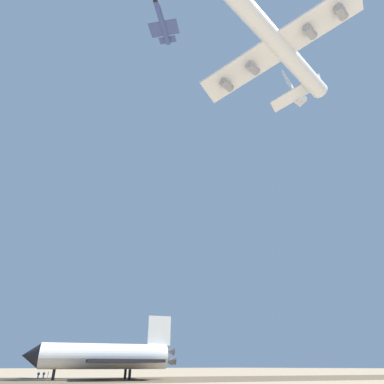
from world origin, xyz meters
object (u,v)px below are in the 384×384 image
at_px(carrier_jet, 277,45).
at_px(ground_crew_near_wingtip, 38,375).
at_px(ground_crew_near_nose, 48,375).
at_px(space_shuttle, 104,356).
at_px(ground_crew_mid_fuselage, 44,375).
at_px(chase_jet_left_wing, 162,23).

distance_m(carrier_jet, ground_crew_near_wingtip, 130.01).
xyz_separation_m(carrier_jet, ground_crew_near_nose, (40.29, -66.43, -104.01)).
bearing_deg(space_shuttle, ground_crew_mid_fuselage, -51.47).
height_order(space_shuttle, ground_crew_near_nose, space_shuttle).
relative_size(ground_crew_near_nose, ground_crew_near_wingtip, 1.00).
bearing_deg(carrier_jet, ground_crew_near_wingtip, -79.85).
relative_size(space_shuttle, chase_jet_left_wing, 2.90).
height_order(chase_jet_left_wing, ground_crew_near_wingtip, chase_jet_left_wing).
xyz_separation_m(chase_jet_left_wing, ground_crew_near_nose, (-3.46, -60.73, -85.28)).
height_order(ground_crew_near_nose, ground_crew_near_wingtip, same).
bearing_deg(ground_crew_mid_fuselage, ground_crew_near_wingtip, 147.94).
distance_m(space_shuttle, ground_crew_mid_fuselage, 23.75).
distance_m(space_shuttle, ground_crew_near_nose, 23.34).
relative_size(carrier_jet, ground_crew_near_nose, 42.47).
height_order(space_shuttle, ground_crew_mid_fuselage, space_shuttle).
relative_size(space_shuttle, carrier_jet, 0.52).
relative_size(space_shuttle, ground_crew_near_wingtip, 22.11).
xyz_separation_m(space_shuttle, ground_crew_mid_fuselage, (8.22, -21.84, -4.41)).
relative_size(carrier_jet, ground_crew_mid_fuselage, 42.47).
bearing_deg(space_shuttle, ground_crew_near_nose, -54.30).
distance_m(space_shuttle, ground_crew_near_wingtip, 23.02).
bearing_deg(ground_crew_near_wingtip, chase_jet_left_wing, -153.64).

